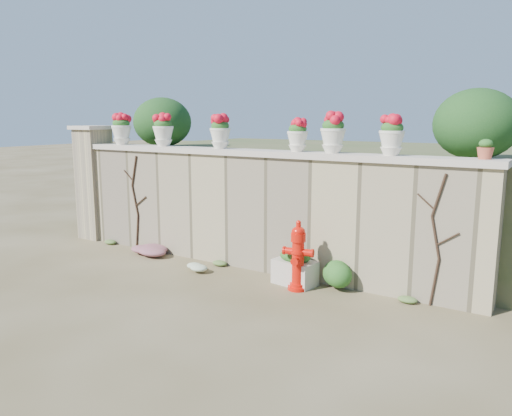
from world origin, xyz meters
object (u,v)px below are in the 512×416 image
Objects in this scene: planter_box at (295,269)px; terracotta_pot at (485,150)px; urn_pot_0 at (121,129)px; fire_hydrant at (298,255)px.

terracotta_pot is at bearing 18.64° from planter_box.
terracotta_pot is at bearing 0.00° from urn_pot_0.
planter_box is at bearing -170.00° from terracotta_pot.
urn_pot_0 is at bearing 161.02° from fire_hydrant.
planter_box is at bearing 117.76° from fire_hydrant.
planter_box is at bearing -6.01° from urn_pot_0.
urn_pot_0 reaches higher than terracotta_pot.
urn_pot_0 is 6.96m from terracotta_pot.
planter_box is 4.88m from urn_pot_0.
terracotta_pot is (2.45, 0.65, 1.67)m from fire_hydrant.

